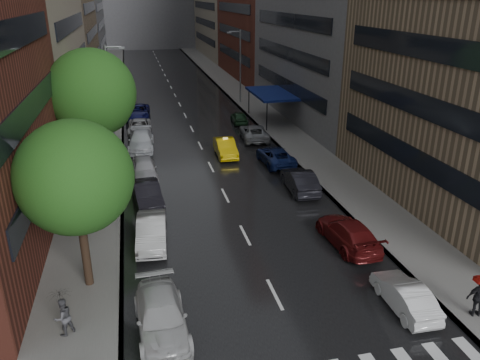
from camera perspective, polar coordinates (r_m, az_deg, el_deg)
name	(u,v)px	position (r m, az deg, el deg)	size (l,w,h in m)	color
ground	(304,353)	(19.98, 7.81, -20.16)	(220.00, 220.00, 0.00)	gray
road	(176,98)	(65.38, -7.75, 9.86)	(14.00, 140.00, 0.01)	black
sidewalk_left	(108,101)	(65.19, -15.74, 9.28)	(4.00, 140.00, 0.15)	gray
sidewalk_right	(241,95)	(66.77, 0.07, 10.36)	(4.00, 140.00, 0.15)	gray
tree_near	(75,178)	(22.00, -19.48, 0.26)	(5.22, 5.22, 8.31)	#382619
tree_mid	(92,93)	(35.09, -17.63, 10.06)	(6.20, 6.20, 9.88)	#382619
tree_far	(100,82)	(44.76, -16.75, 11.40)	(5.42, 5.42, 8.65)	#382619
taxi	(225,148)	(41.02, -1.79, 3.97)	(1.59, 4.57, 1.51)	#E3BB0B
parked_cars_left	(143,158)	(39.25, -11.75, 2.70)	(2.96, 42.63, 1.58)	silver
parked_cars_right	(286,167)	(36.65, 5.61, 1.62)	(2.92, 37.49, 1.60)	white
ped_black_umbrella	(62,309)	(20.97, -20.90, -14.47)	(1.03, 0.99, 2.09)	#4A4A4F
ped_red_umbrella	(480,293)	(23.12, 27.25, -12.11)	(1.16, 0.82, 2.01)	black
street_lamp_left	(111,93)	(44.59, -15.48, 10.15)	(1.74, 0.22, 9.00)	gray
street_lamp_right	(240,65)	(60.87, -0.04, 13.85)	(1.74, 0.22, 9.00)	gray
awning	(271,94)	(51.94, 3.86, 10.46)	(4.00, 8.00, 3.12)	navy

